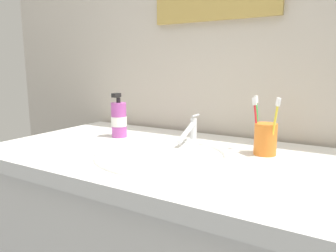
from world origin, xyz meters
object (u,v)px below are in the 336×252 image
Objects in this scene: toothbrush_yellow at (275,123)px; toothbrush_red at (256,121)px; toothbrush_green at (257,120)px; toothbrush_cup at (265,139)px; soap_dispenser at (119,120)px; faucet at (191,131)px.

toothbrush_red is at bearing 166.99° from toothbrush_yellow.
toothbrush_yellow is (0.06, -0.05, 0.00)m from toothbrush_green.
toothbrush_yellow is (0.03, -0.02, 0.06)m from toothbrush_cup.
toothbrush_yellow is at bearing -13.01° from toothbrush_red.
toothbrush_green is 0.99× the size of toothbrush_yellow.
soap_dispenser reaches higher than toothbrush_cup.
toothbrush_green reaches higher than soap_dispenser.
faucet is 0.90× the size of toothbrush_red.
toothbrush_cup is 0.57× the size of soap_dispenser.
faucet is 0.88× the size of toothbrush_yellow.
faucet and toothbrush_cup have the same top height.
toothbrush_yellow is at bearing -8.57° from faucet.
soap_dispenser is at bearing -176.93° from toothbrush_cup.
faucet is at bearing 9.99° from soap_dispenser.
toothbrush_green is at bearing 99.07° from toothbrush_red.
toothbrush_yellow is at bearing -38.63° from toothbrush_cup.
toothbrush_yellow reaches higher than toothbrush_green.
toothbrush_cup is 0.57m from soap_dispenser.
toothbrush_cup is 0.56× the size of toothbrush_green.
toothbrush_yellow reaches higher than toothbrush_cup.
toothbrush_red reaches higher than toothbrush_cup.
toothbrush_red is (-0.03, -0.01, 0.06)m from toothbrush_cup.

